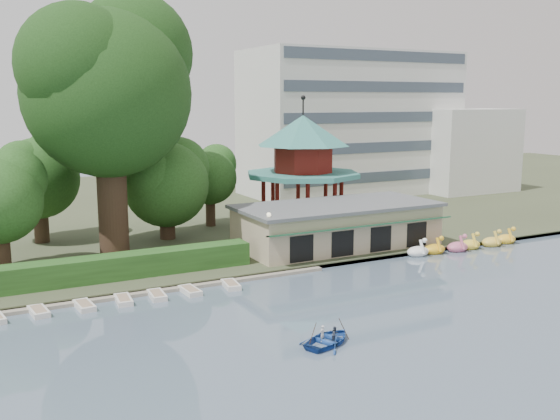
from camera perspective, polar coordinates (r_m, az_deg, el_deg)
ground_plane at (r=35.40m, az=10.89°, el=-12.82°), size 220.00×220.00×0.00m
shore at (r=81.21m, az=-12.41°, el=0.24°), size 220.00×70.00×0.40m
embankment at (r=49.27m, az=-1.70°, el=-5.88°), size 220.00×0.60×0.30m
dock at (r=45.51m, az=-15.50°, el=-7.64°), size 34.00×1.60×0.24m
boathouse at (r=57.49m, az=5.26°, el=-1.34°), size 18.60×9.39×3.90m
pavilion at (r=66.28m, az=2.10°, el=4.67°), size 12.40×12.40×13.50m
office_building at (r=91.57m, az=8.18°, el=7.46°), size 38.00×18.00×20.00m
hedge at (r=47.86m, az=-19.93°, el=-5.54°), size 30.00×2.00×1.80m
lamp_post at (r=50.64m, az=-1.02°, el=-1.72°), size 0.36×0.36×4.28m
big_tree at (r=54.93m, az=-15.41°, el=11.39°), size 15.36×14.31×22.53m
small_trees at (r=58.31m, az=-18.88°, el=2.14°), size 39.31×17.24×10.47m
swan_boats at (r=60.20m, az=16.47°, el=-3.11°), size 12.97×2.12×1.92m
moored_rowboats at (r=43.65m, az=-19.34°, el=-8.52°), size 24.93×2.69×0.36m
rowboat_with_passengers at (r=36.10m, az=4.47°, el=-11.33°), size 5.91×5.19×2.01m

